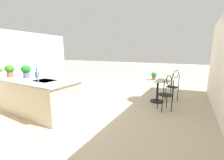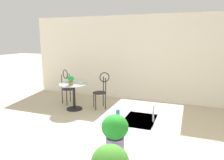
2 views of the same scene
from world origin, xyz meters
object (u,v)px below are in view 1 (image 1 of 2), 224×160
Objects in this scene: chair_by_island at (166,91)px; chair_near_window at (174,84)px; potted_plant_on_table at (154,75)px; vase_on_counter at (37,74)px; potted_plant_counter_near at (26,70)px; bistro_table at (157,89)px; writing_desk at (10,78)px; potted_plant_on_desk at (1,71)px; potted_plant_counter_far at (10,70)px.

chair_near_window is at bearing -93.13° from chair_by_island.
potted_plant_on_table is at bearing 40.63° from chair_near_window.
chair_near_window and chair_by_island have the same top height.
vase_on_counter is at bearing 26.46° from chair_by_island.
chair_near_window is 4.68m from potted_plant_counter_near.
bistro_table is 0.77× the size of chair_near_window.
writing_desk is 0.52m from potted_plant_on_desk.
bistro_table is 4.60m from potted_plant_counter_far.
potted_plant_counter_near reaches higher than vase_on_counter.
chair_by_island is at bearing 127.00° from potted_plant_on_table.
chair_by_island is at bearing -173.55° from writing_desk.
potted_plant_on_table is at bearing -53.00° from chair_by_island.
potted_plant_on_table is 3.90m from potted_plant_counter_near.
writing_desk is 3.34× the size of potted_plant_counter_near.
bistro_table is 0.77× the size of chair_by_island.
potted_plant_counter_near is (3.22, 2.39, 0.68)m from bistro_table.
writing_desk is (6.27, 1.43, 0.06)m from bistro_table.
vase_on_counter reaches higher than bistro_table.
bistro_table is 6.43m from writing_desk.
chair_by_island is 0.87× the size of writing_desk.
bistro_table is 3.72m from vase_on_counter.
chair_near_window reaches higher than potted_plant_on_desk.
potted_plant_on_desk is (2.38, -0.77, -0.25)m from potted_plant_counter_far.
writing_desk is 4.66× the size of potted_plant_on_table.
vase_on_counter reaches higher than potted_plant_on_desk.
chair_by_island reaches higher than writing_desk.
writing_desk is at bearing -17.41° from potted_plant_counter_near.
potted_plant_on_desk is at bearing -17.95° from potted_plant_counter_far.
vase_on_counter is at bearing 165.78° from writing_desk.
bistro_table is at bearing -179.13° from potted_plant_on_table.
chair_by_island is at bearing 86.87° from chair_near_window.
chair_near_window reaches higher than bistro_table.
chair_near_window is at bearing -144.13° from potted_plant_counter_far.
potted_plant_counter_far is (-2.50, 1.12, 0.62)m from writing_desk.
potted_plant_counter_far reaches higher than potted_plant_on_table.
bistro_table and writing_desk have the same top height.
potted_plant_on_desk is (-0.12, 0.35, 0.37)m from writing_desk.
vase_on_counter is (3.30, 2.78, 0.46)m from chair_near_window.
potted_plant_counter_far is at bearing 24.33° from chair_by_island.
chair_by_island is 2.89× the size of potted_plant_counter_far.
vase_on_counter reaches higher than potted_plant_on_table.
potted_plant_counter_near is 0.57m from potted_plant_counter_far.
potted_plant_counter_far is 1.25× the size of vase_on_counter.
potted_plant_on_desk is 0.82× the size of vase_on_counter.
writing_desk is 3.26m from potted_plant_counter_near.
bistro_table is at bearing -61.42° from chair_by_island.
potted_plant_counter_far is (3.77, 2.55, 0.68)m from bistro_table.
potted_plant_on_desk is at bearing -8.87° from vase_on_counter.
potted_plant_on_table reaches higher than writing_desk.
potted_plant_counter_far reaches higher than vase_on_counter.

